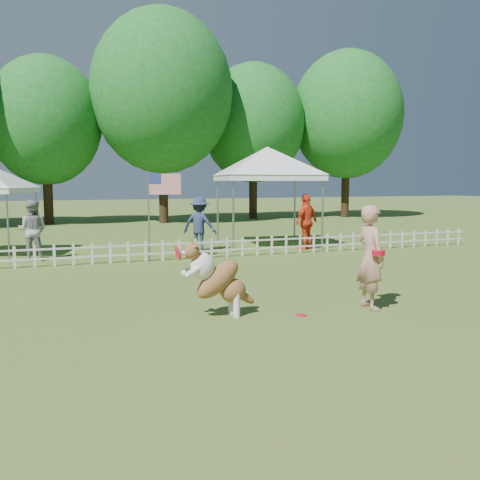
{
  "coord_description": "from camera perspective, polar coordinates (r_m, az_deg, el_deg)",
  "views": [
    {
      "loc": [
        -3.69,
        -8.26,
        2.31
      ],
      "look_at": [
        0.25,
        2.0,
        1.1
      ],
      "focal_mm": 40.0,
      "sensor_mm": 36.0,
      "label": 1
    }
  ],
  "objects": [
    {
      "name": "handler",
      "position": [
        9.94,
        13.76,
        -1.79
      ],
      "size": [
        0.49,
        0.71,
        1.89
      ],
      "primitive_type": "imported",
      "rotation": [
        0.0,
        0.0,
        1.51
      ],
      "color": "tan",
      "rests_on": "ground"
    },
    {
      "name": "canopy_tent_right",
      "position": [
        19.22,
        2.9,
        4.54
      ],
      "size": [
        3.83,
        3.83,
        3.45
      ],
      "primitive_type": null,
      "rotation": [
        0.0,
        0.0,
        -0.16
      ],
      "color": "white",
      "rests_on": "ground"
    },
    {
      "name": "tree_center_left",
      "position": [
        30.87,
        -20.03,
        10.73
      ],
      "size": [
        6.0,
        6.0,
        9.8
      ],
      "primitive_type": null,
      "color": "#1A5C1F",
      "rests_on": "ground"
    },
    {
      "name": "spectator_c",
      "position": [
        18.3,
        7.09,
        1.96
      ],
      "size": [
        1.19,
        0.92,
        1.89
      ],
      "primitive_type": "imported",
      "rotation": [
        0.0,
        0.0,
        3.62
      ],
      "color": "red",
      "rests_on": "ground"
    },
    {
      "name": "dog",
      "position": [
        9.1,
        -2.25,
        -4.21
      ],
      "size": [
        1.28,
        0.46,
        1.31
      ],
      "primitive_type": null,
      "rotation": [
        0.0,
        0.0,
        0.03
      ],
      "color": "brown",
      "rests_on": "ground"
    },
    {
      "name": "tree_right",
      "position": [
        33.39,
        1.43,
        11.25
      ],
      "size": [
        6.2,
        6.2,
        10.4
      ],
      "primitive_type": null,
      "color": "#1A5C1F",
      "rests_on": "ground"
    },
    {
      "name": "spectator_b",
      "position": [
        17.63,
        -4.35,
        1.69
      ],
      "size": [
        1.33,
        1.25,
        1.8
      ],
      "primitive_type": "imported",
      "rotation": [
        0.0,
        0.0,
        2.46
      ],
      "color": "navy",
      "rests_on": "ground"
    },
    {
      "name": "flag_pole",
      "position": [
        15.66,
        -9.71,
        2.49
      ],
      "size": [
        0.99,
        0.37,
        2.59
      ],
      "primitive_type": null,
      "rotation": [
        0.0,
        0.0,
        -0.27
      ],
      "color": "gray",
      "rests_on": "ground"
    },
    {
      "name": "frisbee_on_turf",
      "position": [
        9.38,
        6.53,
        -7.95
      ],
      "size": [
        0.25,
        0.25,
        0.02
      ],
      "primitive_type": "cylinder",
      "rotation": [
        0.0,
        0.0,
        0.29
      ],
      "color": "red",
      "rests_on": "ground"
    },
    {
      "name": "spectator_a",
      "position": [
        16.8,
        -21.26,
        1.0
      ],
      "size": [
        1.04,
        0.92,
        1.78
      ],
      "primitive_type": "imported",
      "rotation": [
        0.0,
        0.0,
        2.81
      ],
      "color": "#939297",
      "rests_on": "ground"
    },
    {
      "name": "tree_center_right",
      "position": [
        30.27,
        -8.31,
        13.8
      ],
      "size": [
        7.6,
        7.6,
        12.6
      ],
      "primitive_type": null,
      "color": "#1A5C1F",
      "rests_on": "ground"
    },
    {
      "name": "ground",
      "position": [
        9.33,
        2.99,
        -8.06
      ],
      "size": [
        120.0,
        120.0,
        0.0
      ],
      "primitive_type": "plane",
      "color": "#37631F",
      "rests_on": "ground"
    },
    {
      "name": "picket_fence",
      "position": [
        15.82,
        -7.37,
        -1.06
      ],
      "size": [
        22.0,
        0.08,
        0.6
      ],
      "primitive_type": null,
      "color": "silver",
      "rests_on": "ground"
    },
    {
      "name": "tree_far_right",
      "position": [
        35.3,
        11.3,
        11.68
      ],
      "size": [
        7.0,
        7.0,
        11.4
      ],
      "primitive_type": null,
      "color": "#1A5C1F",
      "rests_on": "ground"
    }
  ]
}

